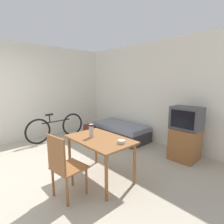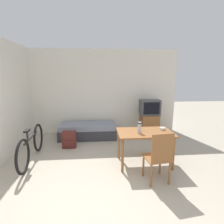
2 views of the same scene
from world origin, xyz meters
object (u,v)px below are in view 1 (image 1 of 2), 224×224
object	(u,v)px
daybed	(120,131)
dining_table	(100,144)
wooden_chair	(63,164)
mate_bowl	(121,142)
tv	(185,134)
backpack	(90,133)
bicycle	(56,127)
thermos_flask	(91,130)

from	to	relation	value
daybed	dining_table	distance (m)	2.24
wooden_chair	mate_bowl	distance (m)	0.91
tv	backpack	world-z (taller)	tv
tv	wooden_chair	size ratio (longest dim) A/B	1.21
mate_bowl	bicycle	bearing A→B (deg)	174.80
thermos_flask	tv	bearing A→B (deg)	67.56
tv	daybed	bearing A→B (deg)	-179.20
dining_table	wooden_chair	bearing A→B (deg)	-84.71
bicycle	thermos_flask	size ratio (longest dim) A/B	7.66
daybed	bicycle	size ratio (longest dim) A/B	0.97
tv	wooden_chair	world-z (taller)	tv
bicycle	thermos_flask	world-z (taller)	thermos_flask
daybed	backpack	bearing A→B (deg)	-120.96
dining_table	daybed	bearing A→B (deg)	126.08
mate_bowl	daybed	bearing A→B (deg)	135.48
mate_bowl	backpack	distance (m)	2.40
thermos_flask	backpack	world-z (taller)	thermos_flask
mate_bowl	dining_table	bearing A→B (deg)	-166.21
wooden_chair	daybed	bearing A→B (deg)	118.65
thermos_flask	daybed	bearing A→B (deg)	122.01
backpack	daybed	bearing A→B (deg)	59.04
daybed	thermos_flask	world-z (taller)	thermos_flask
dining_table	mate_bowl	xyz separation A→B (m)	(0.41, 0.10, 0.12)
daybed	dining_table	bearing A→B (deg)	-53.92
daybed	tv	world-z (taller)	tv
bicycle	mate_bowl	bearing A→B (deg)	-5.20
wooden_chair	mate_bowl	world-z (taller)	wooden_chair
wooden_chair	thermos_flask	xyz separation A→B (m)	(-0.21, 0.64, 0.32)
daybed	dining_table	xyz separation A→B (m)	(1.29, -1.78, 0.41)
tv	wooden_chair	distance (m)	2.58
tv	wooden_chair	bearing A→B (deg)	-102.75
daybed	mate_bowl	world-z (taller)	mate_bowl
thermos_flask	bicycle	bearing A→B (deg)	169.43
bicycle	thermos_flask	xyz separation A→B (m)	(2.33, -0.43, 0.50)
dining_table	backpack	xyz separation A→B (m)	(-1.75, 1.02, -0.41)
daybed	backpack	xyz separation A→B (m)	(-0.46, -0.76, 0.00)
mate_bowl	backpack	xyz separation A→B (m)	(-2.16, 0.92, -0.53)
bicycle	backpack	world-z (taller)	bicycle
dining_table	backpack	distance (m)	2.06
tv	wooden_chair	xyz separation A→B (m)	(-0.57, -2.52, -0.03)
tv	dining_table	xyz separation A→B (m)	(-0.64, -1.80, 0.07)
thermos_flask	mate_bowl	xyz separation A→B (m)	(0.55, 0.17, -0.10)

